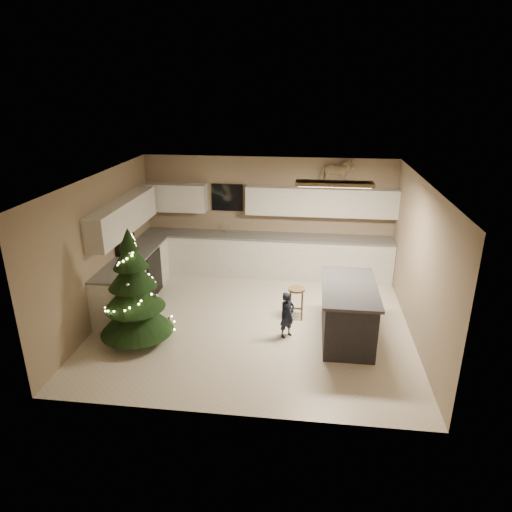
# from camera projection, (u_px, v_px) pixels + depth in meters

# --- Properties ---
(ground_plane) EXTENTS (5.50, 5.50, 0.00)m
(ground_plane) POSITION_uv_depth(u_px,v_px,m) (254.00, 322.00, 8.27)
(ground_plane) COLOR beige
(room_shell) EXTENTS (5.52, 5.02, 2.61)m
(room_shell) POSITION_uv_depth(u_px,v_px,m) (255.00, 230.00, 7.65)
(room_shell) COLOR gray
(room_shell) RESTS_ON ground_plane
(cabinetry) EXTENTS (5.50, 3.20, 2.00)m
(cabinetry) POSITION_uv_depth(u_px,v_px,m) (221.00, 250.00, 9.64)
(cabinetry) COLOR silver
(cabinetry) RESTS_ON ground_plane
(island) EXTENTS (0.90, 1.70, 0.95)m
(island) POSITION_uv_depth(u_px,v_px,m) (348.00, 312.00, 7.62)
(island) COLOR black
(island) RESTS_ON ground_plane
(bar_stool) EXTENTS (0.31, 0.31, 0.59)m
(bar_stool) POSITION_uv_depth(u_px,v_px,m) (296.00, 296.00, 8.28)
(bar_stool) COLOR brown
(bar_stool) RESTS_ON ground_plane
(christmas_tree) EXTENTS (1.24, 1.20, 1.98)m
(christmas_tree) POSITION_uv_depth(u_px,v_px,m) (134.00, 296.00, 7.41)
(christmas_tree) COLOR #3F2816
(christmas_tree) RESTS_ON ground_plane
(toddler) EXTENTS (0.35, 0.34, 0.81)m
(toddler) POSITION_uv_depth(u_px,v_px,m) (287.00, 315.00, 7.67)
(toddler) COLOR black
(toddler) RESTS_ON ground_plane
(rocking_horse) EXTENTS (0.69, 0.32, 0.61)m
(rocking_horse) POSITION_uv_depth(u_px,v_px,m) (336.00, 173.00, 9.45)
(rocking_horse) COLOR brown
(rocking_horse) RESTS_ON cabinetry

